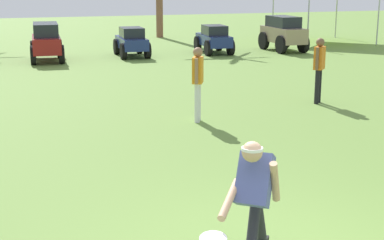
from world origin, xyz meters
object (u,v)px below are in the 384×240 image
frisbee_thrower (254,195)px  parked_car_slot_d (132,42)px  teammate_midfield (198,77)px  parked_car_slot_f (283,33)px  frisbee_in_flight (213,239)px  teammate_near_sideline (319,64)px  parked_car_slot_e (214,39)px  parked_car_slot_c (46,41)px

frisbee_thrower → parked_car_slot_d: bearing=82.2°
teammate_midfield → parked_car_slot_d: size_ratio=0.70×
frisbee_thrower → teammate_midfield: size_ratio=0.89×
parked_car_slot_f → frisbee_in_flight: bearing=-118.3°
teammate_near_sideline → frisbee_in_flight: bearing=-125.7°
parked_car_slot_d → frisbee_thrower: bearing=-97.8°
parked_car_slot_d → teammate_midfield: bearing=-94.7°
parked_car_slot_f → teammate_near_sideline: bearing=-111.7°
frisbee_in_flight → frisbee_thrower: bearing=36.8°
parked_car_slot_d → parked_car_slot_f: parked_car_slot_f is taller
teammate_near_sideline → frisbee_thrower: bearing=-124.1°
teammate_near_sideline → parked_car_slot_f: size_ratio=0.66×
teammate_near_sideline → parked_car_slot_f: 10.16m
teammate_near_sideline → parked_car_slot_e: 9.69m
teammate_near_sideline → teammate_midfield: (-3.32, -0.86, 0.00)m
teammate_midfield → frisbee_thrower: bearing=-103.1°
teammate_midfield → parked_car_slot_e: 11.31m
parked_car_slot_c → parked_car_slot_e: (6.47, 0.20, -0.16)m
parked_car_slot_e → frisbee_in_flight: bearing=-109.9°
teammate_midfield → parked_car_slot_d: bearing=85.3°
teammate_near_sideline → parked_car_slot_f: teammate_near_sideline is taller
frisbee_thrower → frisbee_in_flight: size_ratio=3.96×
parked_car_slot_c → parked_car_slot_d: size_ratio=1.10×
parked_car_slot_d → parked_car_slot_f: bearing=-2.1°
parked_car_slot_d → parked_car_slot_f: (6.22, -0.23, 0.18)m
frisbee_in_flight → parked_car_slot_e: 18.23m
frisbee_in_flight → teammate_midfield: bearing=72.8°
parked_car_slot_c → frisbee_in_flight: bearing=-89.2°
frisbee_thrower → parked_car_slot_c: size_ratio=0.57×
frisbee_thrower → parked_car_slot_f: parked_car_slot_f is taller
frisbee_in_flight → parked_car_slot_d: bearing=80.4°
frisbee_thrower → frisbee_in_flight: 0.79m
parked_car_slot_c → parked_car_slot_e: 6.47m
frisbee_in_flight → parked_car_slot_e: bearing=70.1°
frisbee_thrower → frisbee_in_flight: bearing=-143.2°
frisbee_thrower → teammate_near_sideline: (4.76, 7.03, 0.15)m
frisbee_thrower → parked_car_slot_c: bearing=93.0°
frisbee_in_flight → teammate_midfield: (2.05, 6.63, 0.35)m
parked_car_slot_d → parked_car_slot_f: size_ratio=0.94×
parked_car_slot_f → parked_car_slot_e: bearing=175.9°
parked_car_slot_e → parked_car_slot_d: bearing=179.6°
frisbee_in_flight → teammate_midfield: size_ratio=0.23×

